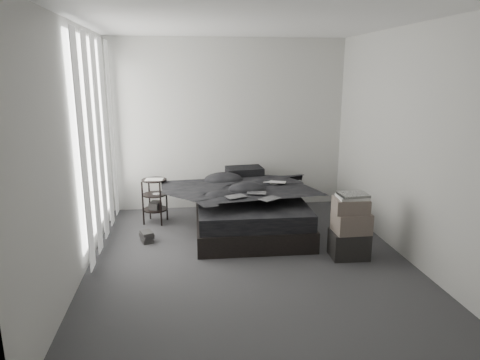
{
  "coord_description": "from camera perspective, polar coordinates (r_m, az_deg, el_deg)",
  "views": [
    {
      "loc": [
        -0.72,
        -4.46,
        2.08
      ],
      "look_at": [
        0.0,
        0.8,
        0.75
      ],
      "focal_mm": 32.0,
      "sensor_mm": 36.0,
      "label": 1
    }
  ],
  "objects": [
    {
      "name": "side_stand",
      "position": [
        6.19,
        -11.28,
        -2.79
      ],
      "size": [
        0.42,
        0.42,
        0.63
      ],
      "primitive_type": "cylinder",
      "rotation": [
        0.0,
        0.0,
        -0.29
      ],
      "color": "black",
      "rests_on": "floor"
    },
    {
      "name": "duvet",
      "position": [
        5.71,
        1.3,
        -1.28
      ],
      "size": [
        1.44,
        1.66,
        0.22
      ],
      "primitive_type": "imported",
      "rotation": [
        0.0,
        0.0,
        -0.03
      ],
      "color": "black",
      "rests_on": "mattress"
    },
    {
      "name": "comic_b",
      "position": [
        5.38,
        2.23,
        -0.94
      ],
      "size": [
        0.27,
        0.21,
        0.01
      ],
      "primitive_type": "cube",
      "rotation": [
        0.0,
        0.0,
        -0.24
      ],
      "color": "black",
      "rests_on": "duvet"
    },
    {
      "name": "wall_front",
      "position": [
        2.59,
        8.72,
        -3.69
      ],
      "size": [
        3.6,
        0.01,
        2.6
      ],
      "primitive_type": "cube",
      "color": "beige",
      "rests_on": "ground"
    },
    {
      "name": "pillow_lower",
      "position": [
        6.47,
        0.01,
        0.14
      ],
      "size": [
        0.58,
        0.4,
        0.13
      ],
      "primitive_type": "cube",
      "rotation": [
        0.0,
        0.0,
        -0.03
      ],
      "color": "black",
      "rests_on": "mattress"
    },
    {
      "name": "mattress",
      "position": [
        5.81,
        1.23,
        -3.17
      ],
      "size": [
        1.43,
        1.88,
        0.2
      ],
      "primitive_type": "cube",
      "rotation": [
        0.0,
        0.0,
        -0.03
      ],
      "color": "black",
      "rests_on": "bed"
    },
    {
      "name": "window_left",
      "position": [
        5.51,
        -18.9,
        5.7
      ],
      "size": [
        0.02,
        2.0,
        2.3
      ],
      "primitive_type": "cube",
      "color": "white",
      "rests_on": "wall_left"
    },
    {
      "name": "comic_c",
      "position": [
        5.13,
        3.99,
        -1.64
      ],
      "size": [
        0.29,
        0.26,
        0.01
      ],
      "primitive_type": "cube",
      "rotation": [
        0.0,
        0.0,
        0.58
      ],
      "color": "black",
      "rests_on": "duvet"
    },
    {
      "name": "comic_a",
      "position": [
        5.21,
        -0.55,
        -1.48
      ],
      "size": [
        0.28,
        0.23,
        0.01
      ],
      "primitive_type": "cube",
      "rotation": [
        0.0,
        0.0,
        0.35
      ],
      "color": "black",
      "rests_on": "duvet"
    },
    {
      "name": "bed",
      "position": [
        5.88,
        1.22,
        -5.31
      ],
      "size": [
        1.49,
        1.93,
        0.26
      ],
      "primitive_type": "cube",
      "rotation": [
        0.0,
        0.0,
        -0.03
      ],
      "color": "black",
      "rests_on": "floor"
    },
    {
      "name": "box_upper",
      "position": [
        5.0,
        14.54,
        -3.28
      ],
      "size": [
        0.4,
        0.34,
        0.16
      ],
      "primitive_type": "cube",
      "rotation": [
        0.0,
        0.0,
        -0.11
      ],
      "color": "#64574F",
      "rests_on": "box_mid"
    },
    {
      "name": "pillow_upper",
      "position": [
        6.43,
        0.59,
        1.19
      ],
      "size": [
        0.56,
        0.41,
        0.12
      ],
      "primitive_type": "cube",
      "rotation": [
        0.0,
        0.0,
        0.08
      ],
      "color": "black",
      "rests_on": "pillow_lower"
    },
    {
      "name": "papers",
      "position": [
        6.1,
        -11.37,
        0.06
      ],
      "size": [
        0.26,
        0.21,
        0.01
      ],
      "primitive_type": "cube",
      "rotation": [
        0.0,
        0.0,
        -0.12
      ],
      "color": "white",
      "rests_on": "side_stand"
    },
    {
      "name": "curtain_left",
      "position": [
        5.52,
        -18.33,
        5.01
      ],
      "size": [
        0.06,
        2.12,
        2.48
      ],
      "primitive_type": "cube",
      "color": "white",
      "rests_on": "wall_left"
    },
    {
      "name": "wall_right",
      "position": [
        5.18,
        21.47,
        4.42
      ],
      "size": [
        0.01,
        4.2,
        2.6
      ],
      "primitive_type": "cube",
      "color": "beige",
      "rests_on": "ground"
    },
    {
      "name": "floor_books",
      "position": [
        5.58,
        -12.32,
        -7.46
      ],
      "size": [
        0.19,
        0.22,
        0.13
      ],
      "primitive_type": "cube",
      "rotation": [
        0.0,
        0.0,
        0.43
      ],
      "color": "black",
      "rests_on": "floor"
    },
    {
      "name": "laptop",
      "position": [
        5.82,
        4.6,
        0.22
      ],
      "size": [
        0.35,
        0.29,
        0.02
      ],
      "primitive_type": "imported",
      "rotation": [
        0.0,
        0.0,
        -0.34
      ],
      "color": "silver",
      "rests_on": "duvet"
    },
    {
      "name": "box_lower",
      "position": [
        5.16,
        14.32,
        -8.3
      ],
      "size": [
        0.44,
        0.35,
        0.31
      ],
      "primitive_type": "cube",
      "rotation": [
        0.0,
        0.0,
        -0.06
      ],
      "color": "black",
      "rests_on": "floor"
    },
    {
      "name": "wall_left",
      "position": [
        4.66,
        -21.12,
        3.46
      ],
      "size": [
        0.01,
        4.2,
        2.6
      ],
      "primitive_type": "cube",
      "color": "beige",
      "rests_on": "ground"
    },
    {
      "name": "ceiling",
      "position": [
        4.55,
        1.46,
        20.61
      ],
      "size": [
        3.6,
        4.2,
        0.01
      ],
      "primitive_type": "cube",
      "color": "white",
      "rests_on": "ground"
    },
    {
      "name": "wall_back",
      "position": [
        6.65,
        -1.53,
        7.32
      ],
      "size": [
        3.6,
        0.01,
        2.6
      ],
      "primitive_type": "cube",
      "color": "beige",
      "rests_on": "ground"
    },
    {
      "name": "box_mid",
      "position": [
        5.06,
        14.63,
        -5.47
      ],
      "size": [
        0.4,
        0.31,
        0.24
      ],
      "primitive_type": "cube",
      "rotation": [
        0.0,
        0.0,
        0.01
      ],
      "color": "#64574F",
      "rests_on": "box_lower"
    },
    {
      "name": "art_book_white",
      "position": [
        4.98,
        14.71,
        -2.21
      ],
      "size": [
        0.33,
        0.27,
        0.03
      ],
      "primitive_type": "cube",
      "rotation": [
        0.0,
        0.0,
        -0.06
      ],
      "color": "silver",
      "rests_on": "box_upper"
    },
    {
      "name": "art_book_snake",
      "position": [
        4.97,
        14.87,
        -1.89
      ],
      "size": [
        0.32,
        0.26,
        0.03
      ],
      "primitive_type": "cube",
      "rotation": [
        0.0,
        0.0,
        0.05
      ],
      "color": "silver",
      "rests_on": "art_book_white"
    },
    {
      "name": "floor",
      "position": [
        4.98,
        1.27,
        -10.66
      ],
      "size": [
        3.6,
        4.2,
        0.01
      ],
      "primitive_type": "cube",
      "color": "#373639",
      "rests_on": "ground"
    }
  ]
}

